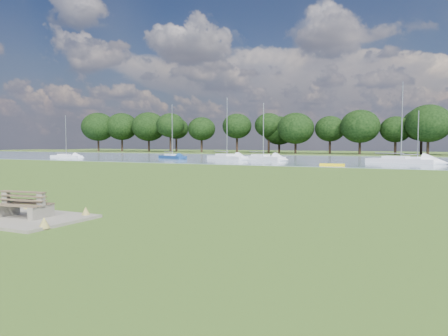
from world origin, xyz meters
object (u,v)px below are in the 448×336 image
at_px(sailboat_5, 417,159).
at_px(sailboat_8, 66,155).
at_px(kayak, 332,165).
at_px(sailboat_7, 172,156).
at_px(bench_pair, 23,206).
at_px(sailboat_0, 227,156).
at_px(sailboat_3, 263,157).
at_px(sailboat_1, 400,159).

height_order(sailboat_5, sailboat_8, sailboat_8).
height_order(kayak, sailboat_7, sailboat_7).
bearing_deg(sailboat_5, bench_pair, -117.68).
xyz_separation_m(sailboat_0, sailboat_5, (26.37, 2.90, -0.09)).
relative_size(sailboat_5, sailboat_7, 0.80).
xyz_separation_m(kayak, sailboat_7, (-27.07, 9.58, 0.35)).
distance_m(sailboat_0, sailboat_8, 27.83).
height_order(bench_pair, kayak, bench_pair).
distance_m(sailboat_0, sailboat_3, 5.70).
height_order(bench_pair, sailboat_1, sailboat_1).
bearing_deg(sailboat_3, sailboat_1, 17.39).
bearing_deg(sailboat_1, bench_pair, -83.44).
height_order(sailboat_0, sailboat_3, sailboat_0).
bearing_deg(sailboat_3, sailboat_7, -150.79).
relative_size(sailboat_7, sailboat_8, 1.19).
distance_m(sailboat_1, sailboat_7, 33.32).
bearing_deg(sailboat_5, sailboat_3, 170.31).
bearing_deg(sailboat_7, sailboat_3, 32.09).
bearing_deg(sailboat_3, sailboat_5, 27.34).
relative_size(bench_pair, sailboat_0, 0.21).
distance_m(kayak, sailboat_0, 21.48).
bearing_deg(sailboat_5, sailboat_8, 172.71).
relative_size(sailboat_1, sailboat_7, 1.20).
height_order(sailboat_0, sailboat_1, sailboat_1).
bearing_deg(sailboat_8, sailboat_7, 6.86).
relative_size(kayak, sailboat_1, 0.27).
bearing_deg(sailboat_7, bench_pair, -39.03).
distance_m(bench_pair, kayak, 38.08).
bearing_deg(kayak, sailboat_5, 55.42).
height_order(sailboat_0, sailboat_7, sailboat_0).
relative_size(kayak, sailboat_0, 0.29).
height_order(kayak, sailboat_3, sailboat_3).
relative_size(bench_pair, sailboat_7, 0.23).
relative_size(kayak, sailboat_3, 0.32).
bearing_deg(sailboat_7, kayak, 4.17).
bearing_deg(sailboat_1, sailboat_0, -164.64).
relative_size(sailboat_1, sailboat_8, 1.43).
xyz_separation_m(bench_pair, sailboat_8, (-43.09, 43.65, -0.05)).
relative_size(bench_pair, sailboat_3, 0.23).
distance_m(sailboat_0, sailboat_1, 24.57).
relative_size(sailboat_5, sailboat_8, 0.95).
bearing_deg(sailboat_7, sailboat_5, 30.99).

